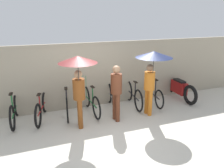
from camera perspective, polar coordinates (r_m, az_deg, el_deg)
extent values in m
plane|color=beige|center=(5.86, -1.45, -13.13)|extent=(30.00, 30.00, 0.00)
cube|color=gray|center=(7.26, -6.81, 2.21)|extent=(13.64, 0.12, 2.16)
torus|color=black|center=(7.36, -23.70, -4.96)|extent=(0.11, 0.71, 0.71)
torus|color=black|center=(6.48, -24.60, -8.15)|extent=(0.11, 0.71, 0.71)
cylinder|color=#19662D|center=(6.91, -24.12, -6.46)|extent=(0.10, 0.97, 0.04)
cylinder|color=#19662D|center=(6.65, -24.59, -4.79)|extent=(0.04, 0.04, 0.57)
cube|color=black|center=(6.55, -24.92, -2.37)|extent=(0.10, 0.21, 0.03)
cylinder|color=#19662D|center=(7.24, -24.04, -2.38)|extent=(0.04, 0.04, 0.70)
cylinder|color=#19662D|center=(7.14, -24.39, 0.28)|extent=(0.44, 0.06, 0.03)
torus|color=black|center=(7.32, -17.11, -4.40)|extent=(0.23, 0.69, 0.69)
torus|color=black|center=(6.39, -18.75, -7.87)|extent=(0.23, 0.69, 0.69)
cylinder|color=maroon|center=(6.85, -17.87, -6.02)|extent=(0.29, 1.01, 0.04)
cylinder|color=maroon|center=(6.60, -18.36, -4.72)|extent=(0.04, 0.04, 0.48)
cube|color=black|center=(6.51, -18.58, -2.62)|extent=(0.14, 0.22, 0.03)
cylinder|color=maroon|center=(7.19, -17.38, -1.64)|extent=(0.04, 0.04, 0.75)
cylinder|color=maroon|center=(7.08, -17.65, 1.21)|extent=(0.43, 0.14, 0.03)
torus|color=black|center=(7.38, -11.78, -3.50)|extent=(0.15, 0.76, 0.76)
torus|color=black|center=(6.44, -11.60, -6.69)|extent=(0.15, 0.76, 0.76)
cylinder|color=black|center=(6.91, -11.70, -4.99)|extent=(0.18, 1.01, 0.04)
cylinder|color=black|center=(6.65, -11.81, -3.42)|extent=(0.04, 0.04, 0.54)
cube|color=black|center=(6.55, -11.96, -1.10)|extent=(0.12, 0.21, 0.03)
cylinder|color=black|center=(7.27, -11.94, -1.14)|extent=(0.04, 0.04, 0.64)
cylinder|color=black|center=(7.18, -12.10, 1.29)|extent=(0.44, 0.09, 0.03)
torus|color=black|center=(7.44, -6.72, -3.25)|extent=(0.09, 0.72, 0.72)
torus|color=black|center=(6.53, -4.08, -6.25)|extent=(0.09, 0.72, 0.72)
cylinder|color=#19662D|center=(6.98, -5.49, -4.66)|extent=(0.09, 1.03, 0.04)
cylinder|color=#19662D|center=(6.72, -5.08, -3.07)|extent=(0.04, 0.04, 0.54)
cube|color=black|center=(6.62, -5.14, -0.76)|extent=(0.10, 0.20, 0.03)
cylinder|color=#19662D|center=(7.32, -6.82, -0.57)|extent=(0.04, 0.04, 0.73)
cylinder|color=#19662D|center=(7.21, -6.92, 2.19)|extent=(0.44, 0.05, 0.03)
torus|color=black|center=(7.72, -0.82, -2.23)|extent=(0.16, 0.74, 0.74)
torus|color=black|center=(6.84, 0.92, -4.92)|extent=(0.16, 0.74, 0.74)
cylinder|color=#A59E93|center=(7.28, 0.00, -3.49)|extent=(0.16, 0.97, 0.04)
cylinder|color=#A59E93|center=(7.04, 0.31, -2.16)|extent=(0.04, 0.04, 0.48)
cube|color=black|center=(6.96, 0.31, -0.19)|extent=(0.11, 0.21, 0.03)
cylinder|color=#A59E93|center=(7.61, -0.83, 0.34)|extent=(0.04, 0.04, 0.73)
cylinder|color=#A59E93|center=(7.51, -0.84, 2.98)|extent=(0.44, 0.08, 0.03)
torus|color=black|center=(7.95, 4.34, -1.73)|extent=(0.13, 0.74, 0.73)
torus|color=black|center=(7.06, 6.93, -4.35)|extent=(0.13, 0.74, 0.73)
cylinder|color=black|center=(7.50, 5.56, -2.96)|extent=(0.14, 1.01, 0.04)
cylinder|color=black|center=(7.26, 6.08, -1.54)|extent=(0.04, 0.04, 0.51)
cube|color=black|center=(7.17, 6.15, 0.50)|extent=(0.11, 0.21, 0.03)
cylinder|color=black|center=(7.83, 4.40, 0.77)|extent=(0.04, 0.04, 0.72)
cylinder|color=black|center=(7.74, 4.46, 3.34)|extent=(0.44, 0.07, 0.03)
torus|color=black|center=(8.27, 9.13, -1.42)|extent=(0.12, 0.65, 0.65)
torus|color=black|center=(7.40, 12.24, -3.94)|extent=(0.12, 0.65, 0.65)
cylinder|color=black|center=(7.83, 10.60, -2.61)|extent=(0.15, 1.03, 0.04)
cylinder|color=black|center=(7.58, 11.27, -1.07)|extent=(0.04, 0.04, 0.56)
cube|color=black|center=(7.50, 11.41, 1.08)|extent=(0.11, 0.21, 0.03)
cylinder|color=black|center=(8.17, 9.25, 0.89)|extent=(0.04, 0.04, 0.70)
cylinder|color=black|center=(8.08, 9.37, 3.25)|extent=(0.44, 0.08, 0.03)
cylinder|color=brown|center=(6.20, -8.43, -7.17)|extent=(0.13, 0.13, 0.83)
cylinder|color=brown|center=(6.04, -8.29, -7.87)|extent=(0.13, 0.13, 0.83)
cylinder|color=brown|center=(5.86, -8.66, -1.33)|extent=(0.32, 0.32, 0.56)
sphere|color=tan|center=(5.74, -8.85, 2.55)|extent=(0.22, 0.22, 0.22)
cylinder|color=#332D28|center=(5.61, -8.74, 1.93)|extent=(0.02, 0.02, 0.71)
cone|color=#591919|center=(5.51, -8.95, 6.38)|extent=(0.99, 0.99, 0.18)
cylinder|color=brown|center=(6.50, 0.71, -5.70)|extent=(0.13, 0.13, 0.85)
cylinder|color=brown|center=(6.35, 1.48, -6.27)|extent=(0.13, 0.13, 0.85)
cylinder|color=brown|center=(6.17, 1.13, 0.06)|extent=(0.32, 0.32, 0.57)
sphere|color=#997051|center=(6.06, 1.16, 3.83)|extent=(0.22, 0.22, 0.22)
cylinder|color=#C66B1E|center=(6.95, 9.04, -4.43)|extent=(0.13, 0.13, 0.82)
cylinder|color=#C66B1E|center=(6.82, 9.93, -4.92)|extent=(0.13, 0.13, 0.82)
cylinder|color=#C66B1E|center=(6.66, 9.78, 0.83)|extent=(0.32, 0.32, 0.56)
sphere|color=#997051|center=(6.55, 9.96, 4.22)|extent=(0.21, 0.21, 0.21)
cylinder|color=#332D28|center=(6.45, 10.69, 3.75)|extent=(0.02, 0.02, 0.70)
cone|color=#19234C|center=(6.36, 10.92, 7.60)|extent=(1.06, 1.06, 0.18)
torus|color=black|center=(8.99, 14.65, -0.05)|extent=(0.13, 0.71, 0.70)
torus|color=black|center=(8.01, 19.74, -2.72)|extent=(0.13, 0.71, 0.70)
cube|color=maroon|center=(8.47, 17.10, -0.80)|extent=(0.25, 0.72, 0.44)
cube|color=black|center=(8.39, 17.25, 0.82)|extent=(0.23, 0.50, 0.06)
cylinder|color=#B2B2B7|center=(8.84, 14.93, 3.35)|extent=(0.58, 0.04, 0.03)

